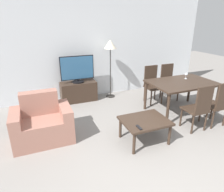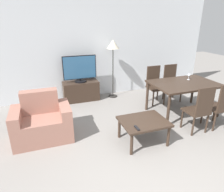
{
  "view_description": "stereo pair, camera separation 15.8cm",
  "coord_description": "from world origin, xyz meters",
  "px_view_note": "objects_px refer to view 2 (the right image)",
  "views": [
    {
      "loc": [
        -1.4,
        -1.56,
        2.08
      ],
      "look_at": [
        -0.02,
        1.82,
        0.65
      ],
      "focal_mm": 32.0,
      "sensor_mm": 36.0,
      "label": 1
    },
    {
      "loc": [
        -1.25,
        -1.62,
        2.08
      ],
      "look_at": [
        -0.02,
        1.82,
        0.65
      ],
      "focal_mm": 32.0,
      "sensor_mm": 36.0,
      "label": 2
    }
  ],
  "objects_px": {
    "tv": "(80,69)",
    "armchair": "(42,123)",
    "tv_stand": "(81,91)",
    "dining_chair_far_left": "(155,83)",
    "coffee_table": "(144,123)",
    "floor_lamp": "(113,48)",
    "dining_chair_near_right": "(221,105)",
    "dining_chair_far": "(171,81)",
    "dining_chair_near": "(200,108)",
    "dining_table": "(184,86)",
    "wine_glass_left": "(189,76)",
    "remote_primary": "(137,128)"
  },
  "relations": [
    {
      "from": "tv_stand",
      "to": "floor_lamp",
      "type": "height_order",
      "value": "floor_lamp"
    },
    {
      "from": "dining_table",
      "to": "wine_glass_left",
      "type": "bearing_deg",
      "value": 34.18
    },
    {
      "from": "tv_stand",
      "to": "remote_primary",
      "type": "distance_m",
      "value": 2.55
    },
    {
      "from": "dining_chair_near",
      "to": "dining_chair_near_right",
      "type": "height_order",
      "value": "same"
    },
    {
      "from": "armchair",
      "to": "coffee_table",
      "type": "bearing_deg",
      "value": -23.61
    },
    {
      "from": "dining_chair_far",
      "to": "remote_primary",
      "type": "relative_size",
      "value": 6.32
    },
    {
      "from": "tv_stand",
      "to": "wine_glass_left",
      "type": "xyz_separation_m",
      "value": [
        2.27,
        -1.41,
        0.59
      ]
    },
    {
      "from": "tv",
      "to": "tv_stand",
      "type": "bearing_deg",
      "value": 90.0
    },
    {
      "from": "armchair",
      "to": "tv_stand",
      "type": "distance_m",
      "value": 1.89
    },
    {
      "from": "dining_table",
      "to": "tv",
      "type": "bearing_deg",
      "value": 142.22
    },
    {
      "from": "armchair",
      "to": "remote_primary",
      "type": "bearing_deg",
      "value": -33.05
    },
    {
      "from": "tv",
      "to": "dining_chair_near_right",
      "type": "xyz_separation_m",
      "value": [
        2.28,
        -2.37,
        -0.35
      ]
    },
    {
      "from": "dining_chair_near",
      "to": "dining_chair_far_left",
      "type": "distance_m",
      "value": 1.61
    },
    {
      "from": "coffee_table",
      "to": "dining_chair_far_left",
      "type": "distance_m",
      "value": 1.92
    },
    {
      "from": "dining_chair_far",
      "to": "tv",
      "type": "bearing_deg",
      "value": 161.44
    },
    {
      "from": "tv_stand",
      "to": "wine_glass_left",
      "type": "relative_size",
      "value": 6.36
    },
    {
      "from": "tv",
      "to": "dining_chair_near",
      "type": "bearing_deg",
      "value": -53.27
    },
    {
      "from": "tv_stand",
      "to": "tv",
      "type": "bearing_deg",
      "value": -90.0
    },
    {
      "from": "coffee_table",
      "to": "floor_lamp",
      "type": "height_order",
      "value": "floor_lamp"
    },
    {
      "from": "tv_stand",
      "to": "dining_chair_near_right",
      "type": "bearing_deg",
      "value": -46.21
    },
    {
      "from": "dining_chair_near_right",
      "to": "dining_chair_far_left",
      "type": "relative_size",
      "value": 1.0
    },
    {
      "from": "dining_chair_far_left",
      "to": "floor_lamp",
      "type": "xyz_separation_m",
      "value": [
        -0.88,
        0.72,
        0.85
      ]
    },
    {
      "from": "dining_chair_near_right",
      "to": "tv",
      "type": "bearing_deg",
      "value": 133.82
    },
    {
      "from": "coffee_table",
      "to": "tv",
      "type": "bearing_deg",
      "value": 105.54
    },
    {
      "from": "coffee_table",
      "to": "floor_lamp",
      "type": "bearing_deg",
      "value": 83.68
    },
    {
      "from": "dining_table",
      "to": "dining_chair_far",
      "type": "height_order",
      "value": "dining_chair_far"
    },
    {
      "from": "tv_stand",
      "to": "floor_lamp",
      "type": "distance_m",
      "value": 1.42
    },
    {
      "from": "dining_chair_near_right",
      "to": "wine_glass_left",
      "type": "relative_size",
      "value": 6.49
    },
    {
      "from": "tv",
      "to": "armchair",
      "type": "bearing_deg",
      "value": -122.99
    },
    {
      "from": "coffee_table",
      "to": "wine_glass_left",
      "type": "distance_m",
      "value": 1.92
    },
    {
      "from": "coffee_table",
      "to": "remote_primary",
      "type": "xyz_separation_m",
      "value": [
        -0.23,
        -0.2,
        0.06
      ]
    },
    {
      "from": "coffee_table",
      "to": "dining_table",
      "type": "distance_m",
      "value": 1.6
    },
    {
      "from": "dining_table",
      "to": "dining_chair_far_left",
      "type": "distance_m",
      "value": 0.86
    },
    {
      "from": "dining_chair_far_left",
      "to": "tv_stand",
      "type": "bearing_deg",
      "value": 156.58
    },
    {
      "from": "dining_chair_near",
      "to": "dining_chair_near_right",
      "type": "bearing_deg",
      "value": 0.0
    },
    {
      "from": "armchair",
      "to": "dining_chair_near",
      "type": "distance_m",
      "value": 2.92
    },
    {
      "from": "armchair",
      "to": "coffee_table",
      "type": "distance_m",
      "value": 1.82
    },
    {
      "from": "armchair",
      "to": "remote_primary",
      "type": "distance_m",
      "value": 1.72
    },
    {
      "from": "dining_chair_near",
      "to": "dining_chair_near_right",
      "type": "distance_m",
      "value": 0.51
    },
    {
      "from": "armchair",
      "to": "tv",
      "type": "bearing_deg",
      "value": 57.01
    },
    {
      "from": "tv_stand",
      "to": "floor_lamp",
      "type": "bearing_deg",
      "value": -2.94
    },
    {
      "from": "dining_chair_far_left",
      "to": "dining_chair_near",
      "type": "bearing_deg",
      "value": -90.0
    },
    {
      "from": "dining_chair_far",
      "to": "dining_table",
      "type": "bearing_deg",
      "value": -107.48
    },
    {
      "from": "tv",
      "to": "remote_primary",
      "type": "height_order",
      "value": "tv"
    },
    {
      "from": "coffee_table",
      "to": "dining_table",
      "type": "bearing_deg",
      "value": 28.04
    },
    {
      "from": "dining_chair_far",
      "to": "dining_chair_far_left",
      "type": "height_order",
      "value": "same"
    },
    {
      "from": "dining_table",
      "to": "dining_chair_near",
      "type": "bearing_deg",
      "value": -107.48
    },
    {
      "from": "tv_stand",
      "to": "dining_chair_far_left",
      "type": "relative_size",
      "value": 0.98
    },
    {
      "from": "coffee_table",
      "to": "dining_chair_near_right",
      "type": "bearing_deg",
      "value": -2.37
    },
    {
      "from": "dining_chair_near_right",
      "to": "wine_glass_left",
      "type": "height_order",
      "value": "dining_chair_near_right"
    }
  ]
}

